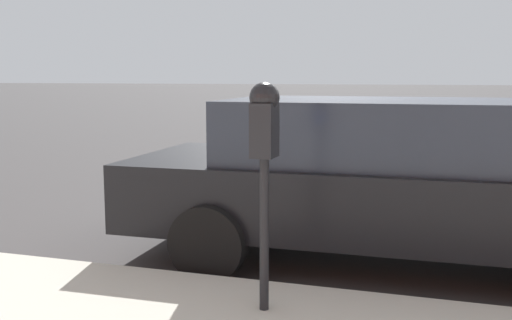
{
  "coord_description": "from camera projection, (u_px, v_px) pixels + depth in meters",
  "views": [
    {
      "loc": [
        -6.28,
        -0.28,
        1.68
      ],
      "look_at": [
        -2.57,
        0.89,
        1.13
      ],
      "focal_mm": 42.0,
      "sensor_mm": 36.0,
      "label": 1
    }
  ],
  "objects": [
    {
      "name": "ground_plane",
      "position": [
        411.0,
        238.0,
        6.25
      ],
      "size": [
        220.0,
        220.0,
        0.0
      ],
      "primitive_type": "plane",
      "color": "#3D3A3A"
    },
    {
      "name": "parking_meter",
      "position": [
        264.0,
        138.0,
        3.73
      ],
      "size": [
        0.21,
        0.19,
        1.46
      ],
      "color": "black",
      "rests_on": "sidewalk"
    },
    {
      "name": "car_black",
      "position": [
        402.0,
        178.0,
        5.3
      ],
      "size": [
        2.13,
        5.02,
        1.47
      ],
      "rotation": [
        0.0,
        0.0,
        3.16
      ],
      "color": "black",
      "rests_on": "ground_plane"
    }
  ]
}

